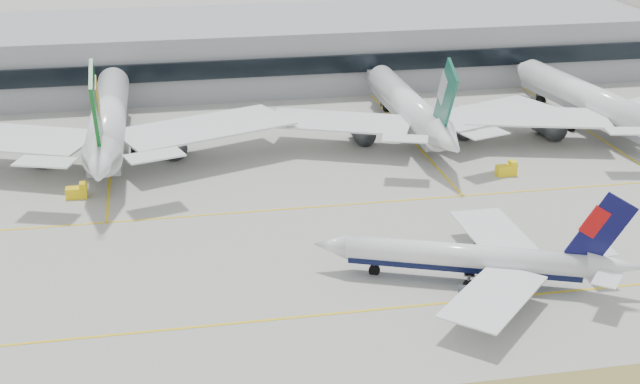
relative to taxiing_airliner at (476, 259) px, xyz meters
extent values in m
plane|color=#9C9A92|center=(-24.93, 0.28, -3.56)|extent=(3000.00, 3000.00, 0.00)
cube|color=yellow|center=(-24.93, -4.72, -3.53)|extent=(360.00, 0.45, 0.04)
cube|color=yellow|center=(-24.93, 30.28, -3.53)|extent=(360.00, 0.45, 0.04)
cylinder|color=white|center=(-1.50, 0.60, 0.27)|extent=(30.89, 15.07, 3.49)
cube|color=black|center=(-1.50, 0.60, -0.68)|extent=(30.11, 14.34, 1.57)
cone|color=white|center=(-18.56, 7.42, 0.27)|extent=(5.82, 5.04, 3.49)
cone|color=white|center=(16.59, -6.63, 0.71)|extent=(7.87, 5.87, 3.49)
cube|color=white|center=(5.90, 8.05, -0.25)|extent=(7.94, 17.21, 0.21)
cube|color=white|center=(17.04, -1.93, 0.97)|extent=(3.41, 5.07, 0.14)
cylinder|color=#3F4247|center=(3.04, 5.72, -2.17)|extent=(5.90, 4.40, 2.61)
cube|color=#3F4247|center=(3.04, 5.72, -1.12)|extent=(2.15, 1.06, 1.22)
cube|color=white|center=(-1.27, -9.90, -0.25)|extent=(17.57, 17.85, 0.21)
cube|color=white|center=(13.67, -10.35, 0.97)|extent=(5.50, 5.73, 0.14)
cylinder|color=#3F4247|center=(-1.74, -6.24, -2.17)|extent=(5.90, 4.40, 2.61)
cube|color=#3F4247|center=(-1.74, -6.24, -1.12)|extent=(2.15, 1.06, 1.22)
cube|color=#0A0B43|center=(14.53, -5.81, 5.57)|extent=(8.11, 3.49, 10.91)
cube|color=#B30B10|center=(13.71, -5.48, 6.75)|extent=(3.75, 1.80, 4.68)
cylinder|color=#3F4247|center=(-12.75, 5.09, -2.51)|extent=(0.42, 0.42, 2.09)
cylinder|color=black|center=(-12.75, 5.09, -2.95)|extent=(1.68, 1.15, 1.57)
cylinder|color=#3F4247|center=(-1.52, -1.83, -2.51)|extent=(0.42, 0.42, 2.09)
cylinder|color=black|center=(-1.52, -1.83, -2.95)|extent=(1.68, 1.15, 1.57)
cylinder|color=#3F4247|center=(0.16, 2.37, -2.51)|extent=(0.42, 0.42, 2.09)
cylinder|color=black|center=(0.16, 2.37, -2.95)|extent=(1.68, 1.15, 1.57)
cylinder|color=white|center=(-49.87, 64.79, 3.69)|extent=(7.33, 49.92, 6.59)
cube|color=slate|center=(-49.87, 64.79, 1.88)|extent=(6.32, 48.91, 2.97)
cone|color=white|center=(-49.45, 93.51, 3.69)|extent=(6.70, 7.71, 6.59)
cone|color=white|center=(-50.32, 34.34, 4.51)|extent=(6.75, 11.17, 6.59)
cube|color=white|center=(-32.19, 57.21, 2.70)|extent=(34.74, 24.94, 0.40)
cube|color=white|center=(-41.72, 36.29, 5.01)|extent=(10.25, 7.35, 0.26)
cylinder|color=#3F4247|center=(-38.07, 60.60, -0.92)|extent=(5.07, 8.38, 4.94)
cube|color=#3F4247|center=(-38.07, 60.60, 1.05)|extent=(0.55, 3.47, 2.31)
cube|color=white|center=(-67.77, 57.74, 2.70)|extent=(34.79, 25.65, 0.40)
cube|color=white|center=(-58.86, 36.55, 5.01)|extent=(10.30, 7.57, 0.26)
cylinder|color=#3F4247|center=(-61.79, 60.95, -0.92)|extent=(5.07, 8.38, 4.94)
cube|color=#3F4247|center=(-61.79, 60.95, 1.05)|extent=(0.55, 3.47, 2.31)
cube|color=#0C5919|center=(-50.27, 37.80, 12.34)|extent=(0.80, 13.79, 17.68)
cube|color=#D79D0C|center=(-50.25, 39.19, 14.26)|extent=(0.82, 6.22, 7.57)
cylinder|color=#3F4247|center=(-49.59, 83.73, -1.58)|extent=(0.79, 0.79, 3.95)
cylinder|color=black|center=(-49.59, 83.73, -2.41)|extent=(1.20, 2.98, 2.97)
cylinder|color=#3F4247|center=(-54.18, 63.47, -1.58)|extent=(0.79, 0.79, 3.95)
cylinder|color=black|center=(-54.18, 63.47, -2.41)|extent=(1.20, 2.98, 2.97)
cylinder|color=#3F4247|center=(-45.61, 63.35, -1.58)|extent=(0.79, 0.79, 3.95)
cylinder|color=black|center=(-45.61, 63.35, -2.41)|extent=(1.20, 2.98, 2.97)
cylinder|color=white|center=(9.07, 64.91, 2.70)|extent=(5.89, 43.07, 5.69)
cube|color=slate|center=(9.07, 64.91, 1.14)|extent=(5.03, 42.21, 2.56)
cone|color=white|center=(9.19, 89.72, 2.70)|extent=(5.72, 6.60, 5.69)
cone|color=white|center=(8.95, 38.60, 3.42)|extent=(5.74, 9.59, 5.69)
cube|color=white|center=(24.42, 58.51, 1.85)|extent=(30.03, 21.76, 0.34)
cube|color=white|center=(16.36, 40.36, 3.84)|extent=(8.87, 6.41, 0.23)
cylinder|color=#3F4247|center=(19.30, 61.39, -1.28)|extent=(4.30, 7.19, 4.27)
cube|color=#3F4247|center=(19.30, 61.39, 0.43)|extent=(0.44, 2.99, 1.99)
cube|color=white|center=(-6.33, 58.66, 1.85)|extent=(30.04, 21.95, 0.34)
cube|color=white|center=(1.56, 40.43, 3.84)|extent=(8.88, 6.47, 0.23)
cylinder|color=#3F4247|center=(-1.19, 61.48, -1.28)|extent=(4.30, 7.19, 4.27)
cube|color=#3F4247|center=(-1.19, 61.48, 0.43)|extent=(0.44, 2.99, 1.99)
cube|color=#145845|center=(8.96, 41.59, 10.18)|extent=(0.57, 11.91, 15.27)
cube|color=#AAADB4|center=(8.97, 42.78, 11.84)|extent=(0.65, 5.37, 6.54)
cylinder|color=#3F4247|center=(9.15, 81.26, -1.85)|extent=(0.68, 0.68, 3.42)
cylinder|color=black|center=(9.15, 81.26, -2.56)|extent=(1.01, 2.57, 2.56)
cylinder|color=#3F4247|center=(5.36, 63.73, -1.85)|extent=(0.68, 0.68, 3.42)
cylinder|color=black|center=(5.36, 63.73, -2.56)|extent=(1.01, 2.57, 2.56)
cylinder|color=#3F4247|center=(12.77, 63.69, -1.85)|extent=(0.68, 0.68, 3.42)
cylinder|color=black|center=(12.77, 63.69, -2.56)|extent=(1.01, 2.57, 2.56)
cylinder|color=white|center=(46.53, 62.18, 2.88)|extent=(11.07, 44.66, 5.86)
cube|color=slate|center=(46.53, 62.18, 1.27)|extent=(10.10, 43.67, 2.64)
cone|color=white|center=(43.50, 87.52, 2.88)|extent=(6.62, 7.41, 5.86)
cylinder|color=#3F4247|center=(57.42, 59.89, -1.22)|extent=(5.24, 7.85, 4.39)
cube|color=#3F4247|center=(57.42, 59.89, 0.54)|extent=(0.80, 3.11, 2.05)
cube|color=white|center=(31.60, 53.85, 2.00)|extent=(30.50, 19.80, 0.35)
cube|color=white|center=(41.97, 36.24, 4.05)|extent=(8.88, 5.81, 0.23)
cylinder|color=#3F4247|center=(36.49, 57.38, -1.22)|extent=(5.24, 7.85, 4.39)
cube|color=#3F4247|center=(36.49, 57.38, 0.54)|extent=(0.80, 3.11, 2.05)
cylinder|color=#3F4247|center=(44.53, 78.89, -1.80)|extent=(0.70, 0.70, 3.51)
cylinder|color=black|center=(44.53, 78.89, -2.54)|extent=(1.33, 2.74, 2.64)
cylinder|color=#3F4247|center=(42.90, 60.51, -1.80)|extent=(0.70, 0.70, 3.51)
cylinder|color=black|center=(42.90, 60.51, -2.54)|extent=(1.33, 2.74, 2.64)
cylinder|color=#3F4247|center=(50.46, 61.41, -1.80)|extent=(0.70, 0.70, 3.51)
cylinder|color=black|center=(50.46, 61.41, -2.54)|extent=(1.33, 2.74, 2.64)
cube|color=gray|center=(-24.93, 115.28, 3.94)|extent=(280.00, 42.00, 15.00)
cube|color=black|center=(-24.93, 93.78, 4.39)|extent=(280.00, 1.20, 4.00)
cube|color=yellow|center=(19.98, 38.37, -2.66)|extent=(3.50, 2.00, 1.80)
cube|color=yellow|center=(21.18, 38.37, -1.46)|extent=(1.20, 1.80, 1.00)
cylinder|color=black|center=(18.78, 37.57, -3.21)|extent=(0.70, 0.30, 0.70)
cylinder|color=black|center=(18.78, 39.17, -3.21)|extent=(0.70, 0.30, 0.70)
cylinder|color=black|center=(21.18, 37.57, -3.21)|extent=(0.70, 0.30, 0.70)
cylinder|color=black|center=(21.18, 39.17, -3.21)|extent=(0.70, 0.30, 0.70)
cube|color=yellow|center=(-55.07, 41.93, -2.66)|extent=(3.50, 2.00, 1.80)
cube|color=yellow|center=(-53.87, 41.93, -1.46)|extent=(1.20, 1.80, 1.00)
cylinder|color=black|center=(-56.27, 41.13, -3.21)|extent=(0.70, 0.30, 0.70)
cylinder|color=black|center=(-56.27, 42.73, -3.21)|extent=(0.70, 0.30, 0.70)
cylinder|color=black|center=(-53.87, 41.13, -3.21)|extent=(0.70, 0.30, 0.70)
cylinder|color=black|center=(-53.87, 42.73, -3.21)|extent=(0.70, 0.30, 0.70)
camera|label=1|loc=(-41.09, -102.11, 53.12)|focal=50.00mm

